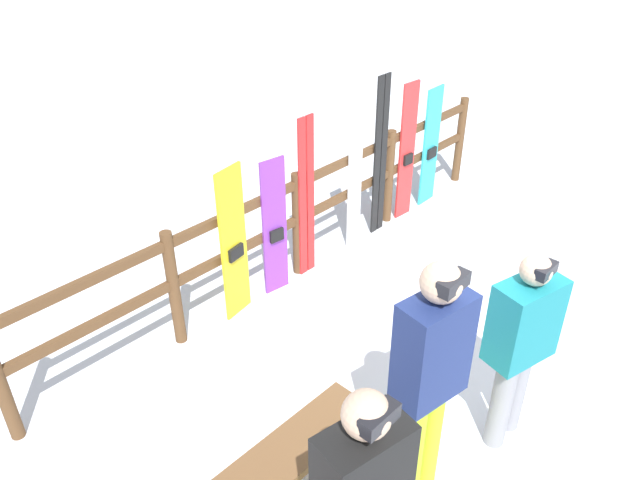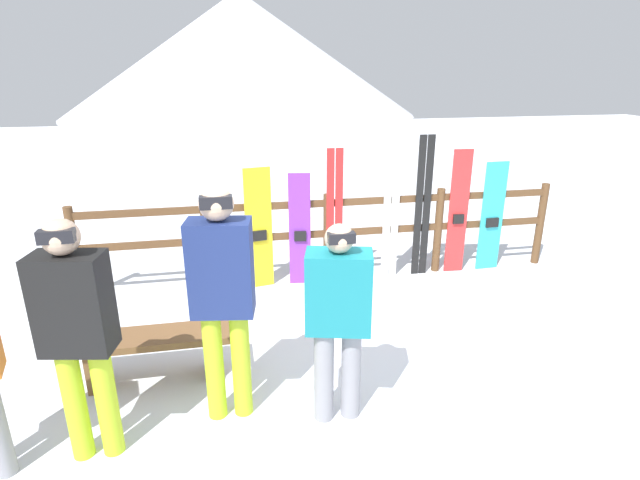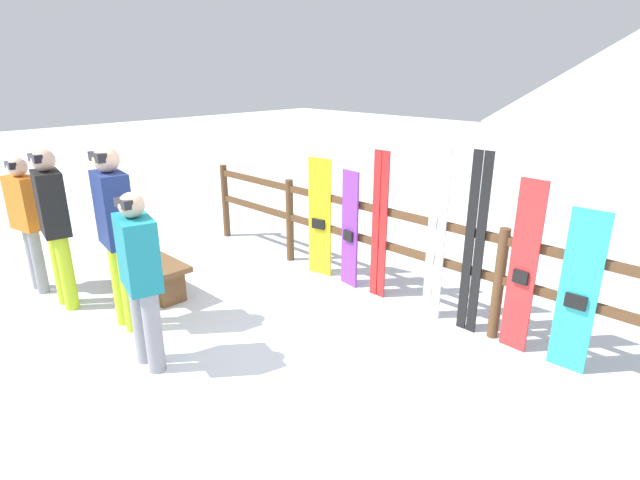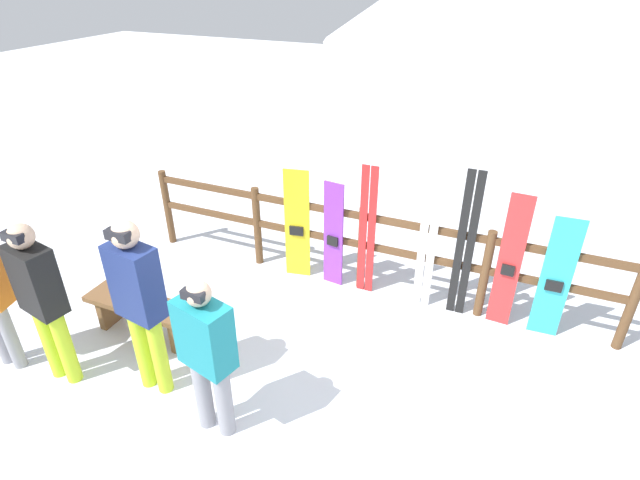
{
  "view_description": "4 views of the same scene",
  "coord_description": "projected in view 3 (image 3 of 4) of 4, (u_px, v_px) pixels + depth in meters",
  "views": [
    {
      "loc": [
        -3.64,
        -1.74,
        3.61
      ],
      "look_at": [
        -0.57,
        1.15,
        0.99
      ],
      "focal_mm": 35.0,
      "sensor_mm": 36.0,
      "label": 1
    },
    {
      "loc": [
        -1.18,
        -3.64,
        2.56
      ],
      "look_at": [
        -0.24,
        1.21,
        0.81
      ],
      "focal_mm": 28.0,
      "sensor_mm": 36.0,
      "label": 2
    },
    {
      "loc": [
        3.23,
        -2.2,
        2.47
      ],
      "look_at": [
        -0.09,
        1.18,
        0.81
      ],
      "focal_mm": 28.0,
      "sensor_mm": 36.0,
      "label": 3
    },
    {
      "loc": [
        1.57,
        -2.97,
        3.63
      ],
      "look_at": [
        -0.16,
        1.08,
        1.11
      ],
      "focal_mm": 28.0,
      "sensor_mm": 36.0,
      "label": 4
    }
  ],
  "objects": [
    {
      "name": "ground_plane",
      "position": [
        234.0,
        360.0,
        4.43
      ],
      "size": [
        40.0,
        40.0,
        0.0
      ],
      "primitive_type": "plane",
      "color": "white"
    },
    {
      "name": "fence",
      "position": [
        377.0,
        238.0,
        5.56
      ],
      "size": [
        5.87,
        0.1,
        1.09
      ],
      "color": "brown",
      "rests_on": "ground"
    },
    {
      "name": "bench",
      "position": [
        149.0,
        265.0,
        5.7
      ],
      "size": [
        1.29,
        0.36,
        0.43
      ],
      "color": "brown",
      "rests_on": "ground"
    },
    {
      "name": "person_navy",
      "position": [
        115.0,
        226.0,
        4.66
      ],
      "size": [
        0.47,
        0.31,
        1.8
      ],
      "color": "#B7D826",
      "rests_on": "ground"
    },
    {
      "name": "person_black",
      "position": [
        54.0,
        218.0,
        5.12
      ],
      "size": [
        0.48,
        0.32,
        1.7
      ],
      "color": "#B7D826",
      "rests_on": "ground"
    },
    {
      "name": "person_teal",
      "position": [
        140.0,
        272.0,
        4.07
      ],
      "size": [
        0.51,
        0.36,
        1.55
      ],
      "color": "gray",
      "rests_on": "ground"
    },
    {
      "name": "person_orange",
      "position": [
        27.0,
        216.0,
        5.52
      ],
      "size": [
        0.43,
        0.3,
        1.55
      ],
      "color": "gray",
      "rests_on": "ground"
    },
    {
      "name": "snowboard_yellow",
      "position": [
        320.0,
        218.0,
        6.05
      ],
      "size": [
        0.32,
        0.1,
        1.46
      ],
      "color": "yellow",
      "rests_on": "ground"
    },
    {
      "name": "snowboard_purple",
      "position": [
        350.0,
        230.0,
        5.74
      ],
      "size": [
        0.26,
        0.08,
        1.37
      ],
      "color": "purple",
      "rests_on": "ground"
    },
    {
      "name": "ski_pair_red",
      "position": [
        379.0,
        226.0,
        5.42
      ],
      "size": [
        0.19,
        0.02,
        1.65
      ],
      "color": "red",
      "rests_on": "ground"
    },
    {
      "name": "ski_pair_white",
      "position": [
        436.0,
        236.0,
        4.93
      ],
      "size": [
        0.2,
        0.02,
        1.75
      ],
      "color": "white",
      "rests_on": "ground"
    },
    {
      "name": "ski_pair_black",
      "position": [
        474.0,
        245.0,
        4.66
      ],
      "size": [
        0.19,
        0.02,
        1.77
      ],
      "color": "black",
      "rests_on": "ground"
    },
    {
      "name": "snowboard_red",
      "position": [
        523.0,
        268.0,
        4.37
      ],
      "size": [
        0.25,
        0.07,
        1.59
      ],
      "color": "red",
      "rests_on": "ground"
    },
    {
      "name": "snowboard_cyan",
      "position": [
        578.0,
        293.0,
        4.09
      ],
      "size": [
        0.3,
        0.06,
        1.42
      ],
      "color": "#2DBFCC",
      "rests_on": "ground"
    }
  ]
}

